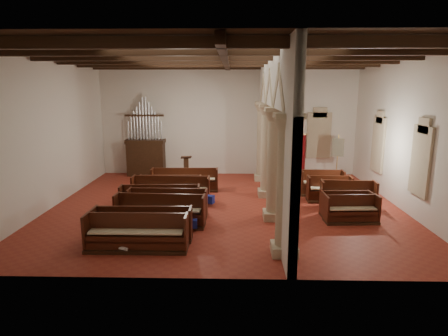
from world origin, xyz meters
TOP-DOWN VIEW (x-y plane):
  - floor at (0.00, 0.00)m, footprint 14.00×14.00m
  - ceiling at (0.00, 0.00)m, footprint 14.00×14.00m
  - wall_back at (0.00, 6.00)m, footprint 14.00×0.02m
  - wall_front at (0.00, -6.00)m, footprint 14.00×0.02m
  - wall_left at (-7.00, 0.00)m, footprint 0.02×12.00m
  - wall_right at (7.00, 0.00)m, footprint 0.02×12.00m
  - ceiling_beams at (0.00, 0.00)m, footprint 13.80×11.80m
  - arcade at (1.80, 0.00)m, footprint 0.90×11.90m
  - window_right_a at (6.98, -1.50)m, footprint 0.03×1.00m
  - window_right_b at (6.98, 2.50)m, footprint 0.03×1.00m
  - window_back at (5.00, 5.98)m, footprint 1.00×0.03m
  - pipe_organ at (-4.50, 5.50)m, footprint 2.10×0.85m
  - lectern at (-2.16, 4.45)m, footprint 0.62×0.64m
  - dossal_curtain at (3.50, 5.92)m, footprint 1.80×0.07m
  - processional_banner at (5.45, 3.67)m, footprint 0.57×0.72m
  - hymnal_box_a at (-1.57, -4.46)m, footprint 0.30×0.25m
  - hymnal_box_b at (-1.05, -2.72)m, footprint 0.31×0.26m
  - hymnal_box_c at (-0.64, 0.06)m, footprint 0.40×0.37m
  - tube_heater_a at (-3.19, -4.47)m, footprint 0.93×0.47m
  - tube_heater_b at (-1.70, -4.02)m, footprint 1.15×0.32m
  - nave_pew_0 at (-2.54, -4.33)m, footprint 3.03×0.74m
  - nave_pew_1 at (-2.54, -3.55)m, footprint 3.11×0.77m
  - nave_pew_2 at (-2.24, -2.28)m, footprint 3.18×0.90m
  - nave_pew_3 at (-2.14, -1.30)m, footprint 2.97×0.75m
  - nave_pew_4 at (-2.53, -0.74)m, footprint 3.11×0.86m
  - nave_pew_5 at (-2.34, 0.62)m, footprint 3.31×0.79m
  - nave_pew_6 at (-2.49, 1.33)m, footprint 2.76×0.70m
  - nave_pew_7 at (-1.96, 2.33)m, footprint 3.12×0.80m
  - aisle_pew_0 at (4.55, -1.79)m, footprint 1.93×0.78m
  - aisle_pew_1 at (4.54, -1.13)m, footprint 1.88×0.70m
  - aisle_pew_2 at (4.88, -0.23)m, footprint 2.17×0.86m
  - aisle_pew_3 at (4.38, 0.75)m, footprint 1.85×0.77m
  - aisle_pew_4 at (4.30, 1.77)m, footprint 1.92×0.78m

SIDE VIEW (x-z plane):
  - floor at x=0.00m, z-range 0.00..0.00m
  - tube_heater_a at x=-3.19m, z-range 0.11..0.21m
  - tube_heater_b at x=-1.70m, z-range 0.10..0.22m
  - hymnal_box_a at x=-1.57m, z-range 0.10..0.39m
  - hymnal_box_b at x=-1.05m, z-range 0.10..0.39m
  - hymnal_box_c at x=-0.64m, z-range 0.10..0.43m
  - nave_pew_6 at x=-2.49m, z-range -0.16..0.79m
  - aisle_pew_1 at x=4.54m, z-range -0.16..0.80m
  - aisle_pew_0 at x=4.55m, z-range -0.16..0.83m
  - nave_pew_4 at x=-2.53m, z-range -0.18..0.86m
  - nave_pew_3 at x=-2.14m, z-range -0.18..0.87m
  - nave_pew_1 at x=-2.54m, z-range -0.18..0.88m
  - nave_pew_7 at x=-1.96m, z-range -0.18..0.88m
  - nave_pew_5 at x=-2.34m, z-range -0.18..0.89m
  - nave_pew_0 at x=-2.54m, z-range -0.19..0.91m
  - nave_pew_2 at x=-2.24m, z-range -0.19..0.92m
  - aisle_pew_3 at x=4.38m, z-range -0.17..0.91m
  - aisle_pew_4 at x=4.30m, z-range -0.18..0.94m
  - aisle_pew_2 at x=4.88m, z-range -0.18..0.95m
  - lectern at x=-2.16m, z-range -0.11..1.21m
  - processional_banner at x=5.45m, z-range -0.44..2.07m
  - dossal_curtain at x=3.50m, z-range 0.08..2.25m
  - pipe_organ at x=-4.50m, z-range -0.83..3.57m
  - window_right_a at x=6.98m, z-range 1.10..3.30m
  - window_right_b at x=6.98m, z-range 1.10..3.30m
  - window_back at x=5.00m, z-range 1.10..3.30m
  - wall_back at x=0.00m, z-range 0.00..6.00m
  - wall_front at x=0.00m, z-range 0.00..6.00m
  - wall_left at x=-7.00m, z-range 0.00..6.00m
  - wall_right at x=7.00m, z-range 0.00..6.00m
  - arcade at x=1.80m, z-range 0.56..6.56m
  - ceiling_beams at x=0.00m, z-range 5.67..5.97m
  - ceiling at x=0.00m, z-range 6.00..6.00m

